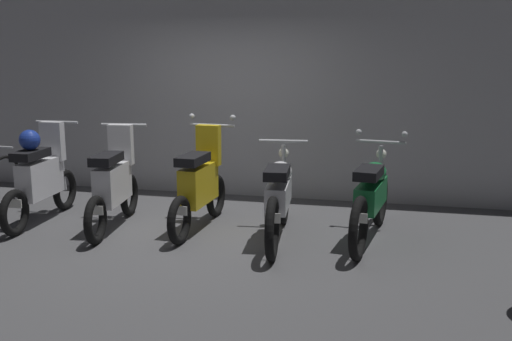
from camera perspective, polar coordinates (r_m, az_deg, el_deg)
ground_plane at (r=6.90m, az=-6.13°, el=-6.19°), size 80.00×80.00×0.00m
back_wall at (r=8.68m, az=-1.56°, el=8.30°), size 16.00×0.30×3.21m
motorbike_slot_0 at (r=7.78m, az=-19.37°, el=-0.45°), size 0.56×1.68×1.18m
motorbike_slot_1 at (r=7.28m, az=-13.08°, el=-1.21°), size 0.56×1.68×1.18m
motorbike_slot_2 at (r=7.09m, az=-5.24°, el=-1.26°), size 0.59×1.68×1.29m
motorbike_slot_3 at (r=6.66m, az=2.13°, el=-2.40°), size 0.56×1.95×1.03m
motorbike_slot_4 at (r=6.75m, az=10.66°, el=-2.39°), size 0.59×1.95×1.15m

